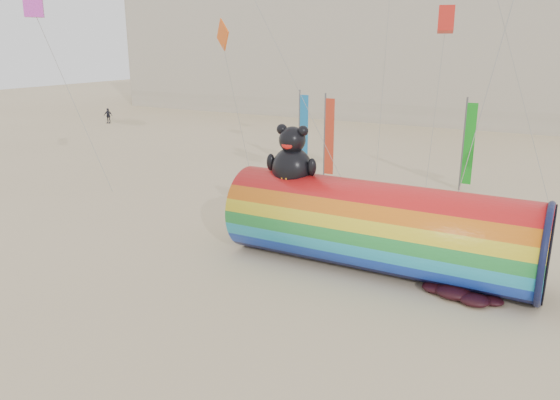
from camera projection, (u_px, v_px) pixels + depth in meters
The scene contains 6 objects.
ground at pixel (248, 271), 19.91m from camera, with size 160.00×160.00×0.00m, color #CCB58C.
hotel_building at pixel (372, 21), 61.27m from camera, with size 60.40×15.40×20.60m.
windsock_assembly at pixel (378, 225), 19.67m from camera, with size 11.19×3.41×5.16m.
kite_handler at pixel (462, 262), 18.34m from camera, with size 0.69×0.45×1.88m, color #4C4F53.
fabric_bundle at pixel (460, 294), 17.75m from camera, with size 2.62×1.35×0.41m.
festival_banners at pixel (362, 137), 32.22m from camera, with size 10.65×1.58×5.20m.
Camera 1 is at (9.86, -15.57, 8.05)m, focal length 35.00 mm.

